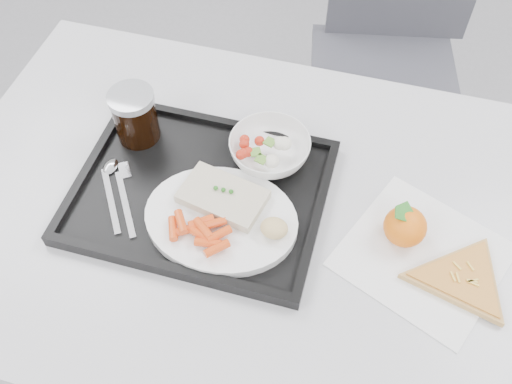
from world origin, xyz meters
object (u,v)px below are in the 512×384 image
Objects in this scene: cola_glass at (135,115)px; pizza_slice at (462,279)px; tangerine at (405,226)px; table at (260,230)px; dinner_plate at (221,219)px; tray at (201,192)px; chair at (393,37)px; salad_bowl at (270,149)px.

cola_glass reaches higher than pizza_slice.
cola_glass reaches higher than tangerine.
table is 0.12m from dinner_plate.
pizza_slice is at bearing -29.51° from tangerine.
tray is 0.08m from dinner_plate.
dinner_plate is (0.06, -0.06, 0.02)m from tray.
dinner_plate is (-0.23, -0.88, 0.24)m from chair.
salad_bowl is at bearing 75.20° from dinner_plate.
tangerine is (0.37, 0.01, 0.03)m from tray.
table is at bearing -177.56° from tangerine.
tray is 0.48m from pizza_slice.
tray is 2.96× the size of salad_bowl.
tangerine is (0.08, -0.81, 0.25)m from chair.
tangerine reaches higher than salad_bowl.
salad_bowl reaches higher than table.
tray is 0.20m from cola_glass.
salad_bowl reaches higher than tray.
dinner_plate reaches higher than table.
cola_glass is at bearing 160.05° from table.
table is at bearing -84.08° from salad_bowl.
tray is 0.37m from tangerine.
cola_glass is (-0.16, 0.10, 0.06)m from tray.
salad_bowl is 0.26m from cola_glass.
cola_glass is (-0.44, -0.72, 0.28)m from chair.
tray is 1.80× the size of pizza_slice.
chair is at bearing 75.47° from dinner_plate.
salad_bowl is (0.10, 0.11, 0.03)m from tray.
table is 1.29× the size of chair.
tangerine reaches higher than pizza_slice.
table is 4.44× the size of dinner_plate.
tangerine is (0.31, 0.06, 0.01)m from dinner_plate.
tray is at bearing -31.20° from cola_glass.
table is 11.11× the size of cola_glass.
salad_bowl reaches higher than dinner_plate.
dinner_plate is at bearing -179.51° from pizza_slice.
cola_glass is at bearing -177.00° from salad_bowl.
chair is 0.78m from salad_bowl.
salad_bowl is 0.61× the size of pizza_slice.
salad_bowl is at bearing 47.33° from tray.
dinner_plate is at bearing -104.53° from chair.
chair is at bearing 102.14° from pizza_slice.
tangerine is at bearing -9.49° from cola_glass.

